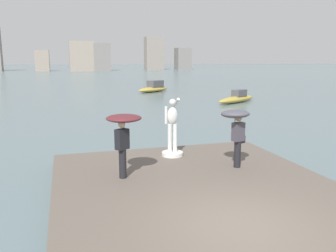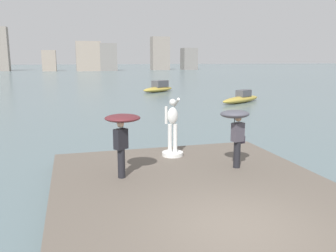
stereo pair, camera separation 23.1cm
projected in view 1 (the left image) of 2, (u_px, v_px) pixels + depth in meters
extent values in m
plane|color=slate|center=(92.00, 89.00, 45.25)|extent=(400.00, 400.00, 0.00)
cube|color=#60564C|center=(205.00, 199.00, 9.41)|extent=(7.87, 9.92, 0.40)
cylinder|color=white|center=(172.00, 154.00, 12.88)|extent=(0.77, 0.77, 0.13)
cylinder|color=white|center=(170.00, 138.00, 12.74)|extent=(0.15, 0.15, 1.04)
cylinder|color=white|center=(175.00, 138.00, 12.80)|extent=(0.15, 0.15, 1.04)
ellipsoid|color=white|center=(172.00, 116.00, 12.61)|extent=(0.38, 0.26, 0.61)
sphere|color=white|center=(173.00, 102.00, 12.52)|extent=(0.24, 0.24, 0.24)
cylinder|color=white|center=(166.00, 115.00, 12.54)|extent=(0.10, 0.10, 0.62)
cylinder|color=white|center=(176.00, 102.00, 12.84)|extent=(0.10, 0.59, 0.40)
cylinder|color=black|center=(123.00, 164.00, 10.40)|extent=(0.22, 0.22, 0.88)
cube|color=black|center=(122.00, 139.00, 10.26)|extent=(0.45, 0.40, 0.60)
sphere|color=beige|center=(122.00, 124.00, 10.18)|extent=(0.21, 0.21, 0.21)
cylinder|color=#262626|center=(124.00, 128.00, 10.32)|extent=(0.02, 0.02, 0.50)
ellipsoid|color=#5B2328|center=(124.00, 118.00, 10.26)|extent=(1.44, 1.44, 0.21)
cylinder|color=black|center=(237.00, 154.00, 11.44)|extent=(0.22, 0.22, 0.88)
cube|color=#47424C|center=(238.00, 132.00, 11.30)|extent=(0.43, 0.34, 0.60)
sphere|color=tan|center=(239.00, 118.00, 11.21)|extent=(0.21, 0.21, 0.21)
cylinder|color=#262626|center=(235.00, 123.00, 11.21)|extent=(0.02, 0.02, 0.47)
ellipsoid|color=#4C4C56|center=(235.00, 114.00, 11.15)|extent=(1.13, 1.14, 0.30)
cube|color=#332838|center=(242.00, 139.00, 11.48)|extent=(0.20, 0.15, 0.24)
ellipsoid|color=#B2993D|center=(153.00, 89.00, 41.65)|extent=(4.80, 4.00, 0.60)
cube|color=#4C4C51|center=(155.00, 84.00, 41.81)|extent=(2.20, 2.00, 0.76)
ellipsoid|color=#B2993D|center=(237.00, 99.00, 31.57)|extent=(5.22, 3.73, 0.58)
cube|color=#4C4C51|center=(239.00, 93.00, 31.77)|extent=(1.68, 1.44, 0.59)
cube|color=gray|center=(42.00, 61.00, 109.68)|extent=(4.14, 4.95, 6.40)
cube|color=gray|center=(82.00, 56.00, 110.37)|extent=(7.53, 5.64, 9.14)
cube|color=gray|center=(102.00, 57.00, 111.66)|extent=(5.29, 4.83, 8.58)
cube|color=gray|center=(154.00, 53.00, 120.96)|extent=(5.95, 4.56, 11.13)
cube|color=gray|center=(183.00, 59.00, 124.03)|extent=(4.93, 4.97, 7.48)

